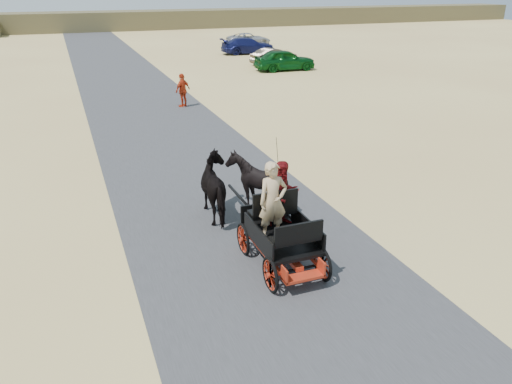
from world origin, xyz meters
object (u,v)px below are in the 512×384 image
object	(u,v)px
horse_left	(219,188)
car_c	(248,46)
horse_right	(256,183)
car_b	(274,56)
pedestrian	(183,90)
car_a	(285,60)
carriage	(281,251)
car_d	(249,39)

from	to	relation	value
horse_left	car_c	world-z (taller)	horse_left
horse_right	car_c	xyz separation A→B (m)	(11.46, 31.84, -0.14)
car_b	pedestrian	bearing A→B (deg)	126.14
horse_right	car_a	xyz separation A→B (m)	(10.78, 22.18, -0.09)
carriage	car_c	size ratio (longest dim) A/B	0.49
carriage	car_c	xyz separation A→B (m)	(12.01, 34.84, 0.35)
pedestrian	horse_right	bearing A→B (deg)	50.82
pedestrian	car_d	world-z (taller)	pedestrian
horse_right	pedestrian	xyz separation A→B (m)	(1.07, 13.42, 0.01)
car_a	horse_left	bearing A→B (deg)	153.94
car_b	car_c	world-z (taller)	car_c
horse_left	car_c	distance (m)	34.23
horse_right	car_d	world-z (taller)	horse_right
horse_right	car_c	size ratio (longest dim) A/B	0.35
carriage	horse_right	bearing A→B (deg)	79.61
car_c	car_a	bearing A→B (deg)	178.23
car_b	carriage	bearing A→B (deg)	144.41
horse_right	car_c	distance (m)	33.84
horse_right	pedestrian	distance (m)	13.47
car_d	pedestrian	bearing A→B (deg)	156.67
horse_right	car_b	distance (m)	27.43
carriage	pedestrian	bearing A→B (deg)	84.36
horse_left	car_b	world-z (taller)	horse_left
carriage	car_d	xyz separation A→B (m)	(14.32, 40.90, 0.26)
pedestrian	carriage	bearing A→B (deg)	49.74
horse_right	carriage	bearing A→B (deg)	79.61
car_b	car_d	bearing A→B (deg)	-24.46
horse_left	car_b	size ratio (longest dim) A/B	0.53
car_a	car_b	xyz separation A→B (m)	(0.37, 2.88, -0.13)
carriage	car_d	size ratio (longest dim) A/B	0.54
pedestrian	car_d	size ratio (longest dim) A/B	0.39
car_b	car_c	distance (m)	6.79
horse_left	horse_right	distance (m)	1.10
pedestrian	car_c	world-z (taller)	pedestrian
carriage	car_b	bearing A→B (deg)	67.36
car_a	car_b	size ratio (longest dim) A/B	1.17
horse_right	car_b	world-z (taller)	horse_right
carriage	horse_right	xyz separation A→B (m)	(0.55, 3.00, 0.49)
horse_left	car_d	bearing A→B (deg)	-111.42
horse_right	car_c	world-z (taller)	horse_right
horse_right	car_d	bearing A→B (deg)	-109.96
car_b	horse_left	bearing A→B (deg)	140.99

